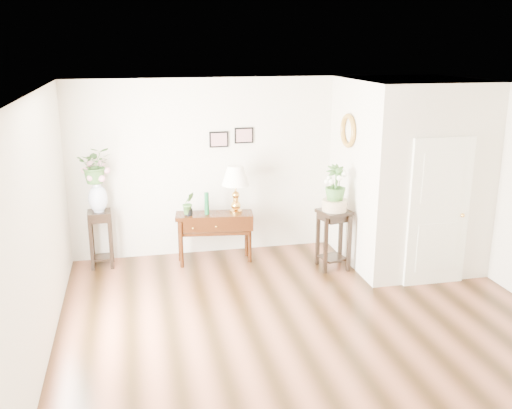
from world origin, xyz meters
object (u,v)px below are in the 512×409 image
object	(u,v)px
table_lamp	(236,190)
plant_stand_a	(101,239)
console_table	(215,238)
plant_stand_b	(333,239)

from	to	relation	value
table_lamp	plant_stand_a	xyz separation A→B (m)	(-2.05, 0.18, -0.70)
console_table	table_lamp	distance (m)	0.82
console_table	plant_stand_a	size ratio (longest dim) A/B	1.34
plant_stand_a	plant_stand_b	world-z (taller)	plant_stand_b
plant_stand_a	console_table	bearing A→B (deg)	-5.91
console_table	plant_stand_b	size ratio (longest dim) A/B	1.30
plant_stand_a	plant_stand_b	xyz separation A→B (m)	(3.43, -0.81, 0.02)
plant_stand_b	table_lamp	bearing A→B (deg)	155.33
table_lamp	plant_stand_a	bearing A→B (deg)	175.06
table_lamp	plant_stand_a	distance (m)	2.17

